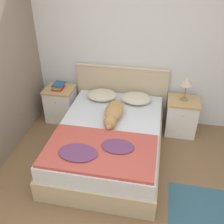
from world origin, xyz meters
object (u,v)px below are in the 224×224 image
at_px(dog, 113,113).
at_px(table_lamp, 187,82).
at_px(pillow_left, 102,95).
at_px(pillow_right, 136,98).
at_px(bed, 109,141).
at_px(nightstand_left, 61,104).
at_px(book_stack, 58,86).
at_px(nightstand_right, 181,116).

xyz_separation_m(dog, table_lamp, (0.96, 0.57, 0.28)).
relative_size(pillow_left, pillow_right, 1.00).
bearing_deg(pillow_right, bed, -110.34).
bearing_deg(table_lamp, bed, -141.92).
height_order(nightstand_left, pillow_left, pillow_left).
bearing_deg(book_stack, dog, -28.47).
relative_size(bed, dog, 2.61).
bearing_deg(pillow_left, nightstand_right, 1.26).
bearing_deg(nightstand_right, bed, -142.49).
height_order(pillow_left, dog, dog).
xyz_separation_m(nightstand_right, dog, (-0.96, -0.55, 0.29)).
bearing_deg(pillow_right, nightstand_left, 178.74).
xyz_separation_m(bed, dog, (0.02, 0.20, 0.34)).
distance_m(nightstand_left, nightstand_right, 1.97).
xyz_separation_m(book_stack, table_lamp, (1.97, 0.03, 0.23)).
height_order(nightstand_right, dog, dog).
distance_m(dog, table_lamp, 1.15).
relative_size(nightstand_left, pillow_right, 1.22).
relative_size(bed, book_stack, 8.94).
bearing_deg(nightstand_left, nightstand_right, 0.00).
bearing_deg(bed, pillow_left, 110.34).
distance_m(pillow_right, table_lamp, 0.78).
height_order(nightstand_left, pillow_right, pillow_right).
bearing_deg(book_stack, table_lamp, 0.75).
relative_size(pillow_right, book_stack, 2.15).
distance_m(nightstand_left, table_lamp, 2.05).
height_order(book_stack, table_lamp, table_lamp).
xyz_separation_m(nightstand_left, book_stack, (-0.00, -0.01, 0.34)).
relative_size(dog, table_lamp, 2.03).
distance_m(nightstand_right, book_stack, 2.00).
bearing_deg(table_lamp, book_stack, -179.25).
distance_m(pillow_left, pillow_right, 0.54).
relative_size(nightstand_right, pillow_left, 1.22).
height_order(pillow_right, dog, dog).
distance_m(pillow_left, dog, 0.60).
bearing_deg(nightstand_right, nightstand_left, 180.00).
height_order(pillow_right, book_stack, book_stack).
bearing_deg(dog, pillow_right, 64.63).
bearing_deg(nightstand_left, bed, -37.51).
height_order(bed, dog, dog).
bearing_deg(dog, book_stack, 151.53).
height_order(bed, pillow_right, pillow_right).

